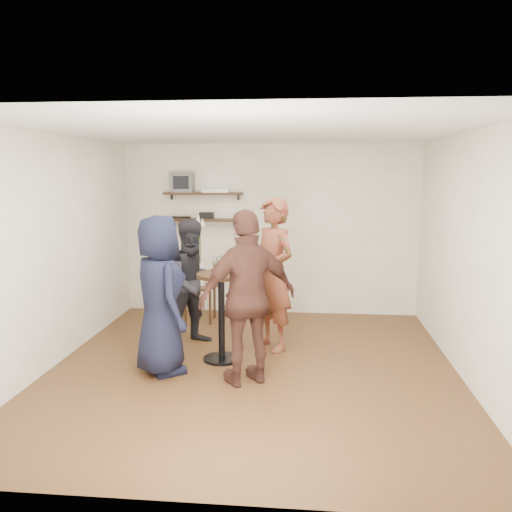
{
  "coord_description": "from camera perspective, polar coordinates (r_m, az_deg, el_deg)",
  "views": [
    {
      "loc": [
        0.61,
        -5.75,
        2.19
      ],
      "look_at": [
        -0.0,
        0.4,
        1.21
      ],
      "focal_mm": 38.0,
      "sensor_mm": 36.0,
      "label": 1
    }
  ],
  "objects": [
    {
      "name": "wine_glass_bl",
      "position": [
        6.22,
        -3.76,
        -0.57
      ],
      "size": [
        0.06,
        0.06,
        0.19
      ],
      "color": "silver",
      "rests_on": "drinks_table"
    },
    {
      "name": "wine_glass_fr",
      "position": [
        6.12,
        -3.07,
        -0.66
      ],
      "size": [
        0.07,
        0.07,
        0.2
      ],
      "color": "silver",
      "rests_on": "drinks_table"
    },
    {
      "name": "side_table",
      "position": [
        7.98,
        -5.91,
        -3.68
      ],
      "size": [
        0.57,
        0.57,
        0.54
      ],
      "rotation": [
        0.0,
        0.0,
        -0.33
      ],
      "color": "black",
      "rests_on": "room"
    },
    {
      "name": "person_dark",
      "position": [
        6.89,
        -6.56,
        -2.77
      ],
      "size": [
        0.98,
        0.95,
        1.59
      ],
      "primitive_type": "imported",
      "rotation": [
        0.0,
        0.0,
        0.65
      ],
      "color": "black",
      "rests_on": "room"
    },
    {
      "name": "person_plaid",
      "position": [
        6.63,
        1.77,
        -1.93
      ],
      "size": [
        0.79,
        0.81,
        1.88
      ],
      "primitive_type": "imported",
      "rotation": [
        0.0,
        0.0,
        -0.84
      ],
      "color": "red",
      "rests_on": "room"
    },
    {
      "name": "dvd_deck",
      "position": [
        8.25,
        -4.23,
        6.9
      ],
      "size": [
        0.4,
        0.24,
        0.06
      ],
      "primitive_type": "cube",
      "color": "silver",
      "rests_on": "shelf_upper"
    },
    {
      "name": "shelf_upper",
      "position": [
        8.29,
        -5.55,
        6.57
      ],
      "size": [
        1.2,
        0.25,
        0.04
      ],
      "primitive_type": "cube",
      "color": "black",
      "rests_on": "room"
    },
    {
      "name": "vase_lilies",
      "position": [
        7.9,
        -5.96,
        -0.68
      ],
      "size": [
        0.2,
        0.21,
        1.06
      ],
      "rotation": [
        0.0,
        0.0,
        -0.33
      ],
      "color": "white",
      "rests_on": "side_table"
    },
    {
      "name": "drinks_table",
      "position": [
        6.27,
        -3.66,
        -5.15
      ],
      "size": [
        0.56,
        0.56,
        1.03
      ],
      "color": "black",
      "rests_on": "room"
    },
    {
      "name": "person_navy",
      "position": [
        5.94,
        -10.13,
        -4.07
      ],
      "size": [
        0.94,
        1.01,
        1.73
      ],
      "primitive_type": "imported",
      "rotation": [
        0.0,
        0.0,
        2.2
      ],
      "color": "black",
      "rests_on": "room"
    },
    {
      "name": "radio",
      "position": [
        8.3,
        -5.22,
        4.28
      ],
      "size": [
        0.22,
        0.1,
        0.1
      ],
      "primitive_type": "cube",
      "color": "black",
      "rests_on": "shelf_lower"
    },
    {
      "name": "crt_monitor",
      "position": [
        8.35,
        -7.68,
        7.7
      ],
      "size": [
        0.32,
        0.3,
        0.3
      ],
      "primitive_type": "cube",
      "color": "#59595B",
      "rests_on": "shelf_upper"
    },
    {
      "name": "person_brown",
      "position": [
        5.54,
        -0.84,
        -4.42
      ],
      "size": [
        1.14,
        0.92,
        1.81
      ],
      "primitive_type": "imported",
      "rotation": [
        0.0,
        0.0,
        3.68
      ],
      "color": "#44241D",
      "rests_on": "room"
    },
    {
      "name": "wine_glass_br",
      "position": [
        6.17,
        -3.46,
        -0.49
      ],
      "size": [
        0.07,
        0.07,
        0.21
      ],
      "color": "silver",
      "rests_on": "drinks_table"
    },
    {
      "name": "wine_glass_fl",
      "position": [
        6.13,
        -4.3,
        -0.71
      ],
      "size": [
        0.06,
        0.06,
        0.19
      ],
      "color": "silver",
      "rests_on": "drinks_table"
    },
    {
      "name": "room",
      "position": [
        5.85,
        -0.35,
        0.22
      ],
      "size": [
        4.58,
        5.08,
        2.68
      ],
      "color": "#422515",
      "rests_on": "ground"
    },
    {
      "name": "power_strip",
      "position": [
        8.44,
        -7.89,
        4.06
      ],
      "size": [
        0.3,
        0.05,
        0.03
      ],
      "primitive_type": "cube",
      "color": "black",
      "rests_on": "shelf_lower"
    },
    {
      "name": "shelf_lower",
      "position": [
        8.31,
        -5.51,
        3.81
      ],
      "size": [
        1.2,
        0.25,
        0.04
      ],
      "primitive_type": "cube",
      "color": "black",
      "rests_on": "room"
    }
  ]
}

